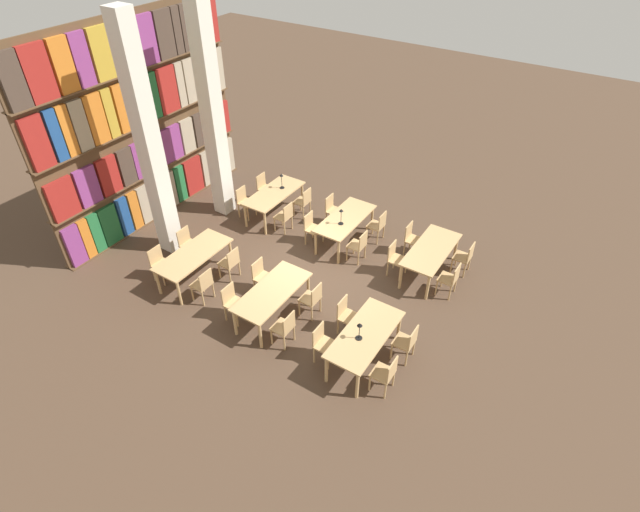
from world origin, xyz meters
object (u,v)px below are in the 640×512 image
object	(u,v)px
chair_23	(265,187)
desk_lamp_2	(282,179)
reading_table_2	(272,294)
chair_1	(323,343)
chair_7	(412,238)
chair_9	(233,302)
reading_table_5	(274,195)
chair_11	(262,276)
chair_6	(465,257)
chair_16	(203,284)
chair_14	(378,225)
chair_4	(450,279)
chair_0	(386,373)
chair_17	(160,263)
chair_20	(285,216)
chair_5	(396,258)
chair_10	(312,298)
reading_table_3	(345,221)
desk_lamp_1	(341,214)
chair_18	(230,262)
chair_13	(312,228)
chair_19	(188,243)
chair_21	(245,201)
chair_22	(304,201)
chair_15	(333,209)
pillar_center	(212,114)
chair_3	(347,315)
reading_table_4	(194,256)
reading_table_0	(365,336)
chair_2	(407,342)
chair_8	(285,327)
chair_12	(359,245)
reading_table_1	(431,252)
desk_lamp_0	(360,328)

from	to	relation	value
chair_23	desk_lamp_2	xyz separation A→B (m)	(-0.12, -0.76, 0.60)
desk_lamp_2	reading_table_2	bearing A→B (deg)	-146.69
chair_1	chair_7	world-z (taller)	same
chair_9	reading_table_5	bearing A→B (deg)	-155.66
chair_11	chair_23	bearing A→B (deg)	-143.03
chair_6	chair_7	bearing A→B (deg)	90.00
chair_16	chair_14	bearing A→B (deg)	-28.09
chair_1	chair_4	bearing A→B (deg)	156.39
chair_0	chair_7	xyz separation A→B (m)	(4.29, 1.41, 0.00)
chair_17	chair_20	world-z (taller)	same
chair_5	chair_10	xyz separation A→B (m)	(-2.34, 0.94, 0.00)
chair_10	reading_table_3	xyz separation A→B (m)	(2.82, 0.81, 0.20)
desk_lamp_1	chair_18	world-z (taller)	desk_lamp_1
chair_9	chair_13	bearing A→B (deg)	-178.40
chair_1	chair_5	xyz separation A→B (m)	(3.32, -0.02, 0.00)
chair_9	chair_16	xyz separation A→B (m)	(0.08, 0.98, 0.00)
chair_19	chair_23	size ratio (longest dim) A/B	1.00
chair_14	chair_17	size ratio (longest dim) A/B	1.00
chair_5	chair_21	bearing A→B (deg)	-90.14
chair_22	chair_15	bearing A→B (deg)	-84.76
pillar_center	chair_22	world-z (taller)	pillar_center
chair_3	chair_18	xyz separation A→B (m)	(0.01, 3.32, 0.00)
chair_5	reading_table_4	distance (m)	4.96
chair_13	reading_table_0	bearing A→B (deg)	48.18
reading_table_2	chair_11	world-z (taller)	chair_11
chair_19	chair_23	xyz separation A→B (m)	(3.29, 0.06, 0.00)
reading_table_0	chair_21	bearing A→B (deg)	62.57
desk_lamp_2	chair_19	bearing A→B (deg)	167.50
chair_5	reading_table_5	distance (m)	4.15
chair_2	chair_4	world-z (taller)	same
chair_7	chair_10	world-z (taller)	same
chair_14	chair_21	bearing A→B (deg)	104.92
reading_table_2	desk_lamp_1	bearing A→B (deg)	0.90
chair_7	chair_8	world-z (taller)	same
chair_21	desk_lamp_2	bearing A→B (deg)	136.55
chair_18	chair_23	world-z (taller)	same
chair_3	chair_21	xyz separation A→B (m)	(2.38, 4.82, 0.00)
chair_8	chair_12	size ratio (longest dim) A/B	1.00
chair_0	reading_table_5	world-z (taller)	chair_0
chair_6	reading_table_4	xyz separation A→B (m)	(-3.81, 5.49, 0.20)
desk_lamp_2	reading_table_3	bearing A→B (deg)	-98.13
reading_table_1	desk_lamp_2	xyz separation A→B (m)	(0.35, 4.79, 0.40)
desk_lamp_2	chair_11	bearing A→B (deg)	-151.64
chair_13	chair_15	world-z (taller)	same
chair_7	reading_table_5	size ratio (longest dim) A/B	0.45
chair_19	reading_table_5	xyz separation A→B (m)	(2.84, -0.65, 0.20)
pillar_center	chair_20	xyz separation A→B (m)	(0.10, -2.16, -2.51)
desk_lamp_0	chair_13	world-z (taller)	desk_lamp_0
chair_18	chair_20	bearing A→B (deg)	1.47
reading_table_1	chair_22	bearing A→B (deg)	83.50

